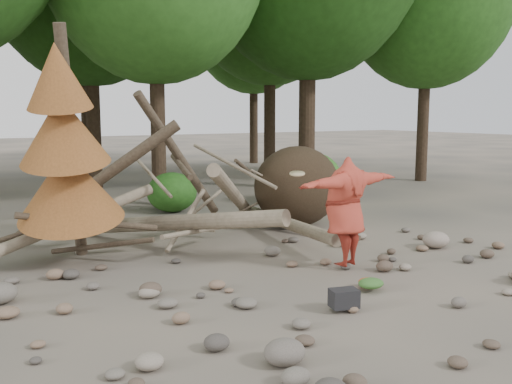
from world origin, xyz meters
TOP-DOWN VIEW (x-y plane):
  - ground at (0.00, 0.00)m, footprint 120.00×120.00m
  - deadfall_pile at (2.02, 4.24)m, footprint 8.55×5.24m
  - dead_conifer at (-3.12, 3.37)m, footprint 2.06×2.16m
  - bush_mid at (0.80, 7.80)m, footprint 1.40×1.40m
  - bush_right at (5.00, 7.00)m, footprint 2.00×2.00m
  - frisbee_thrower at (1.04, 0.68)m, footprint 2.46×0.95m
  - backpack at (-0.41, -1.00)m, footprint 0.45×0.36m
  - cloth_green at (0.55, -0.53)m, footprint 0.43×0.36m
  - cloth_orange at (0.61, -0.38)m, footprint 0.32×0.27m
  - boulder_front_left at (-2.10, -1.97)m, footprint 0.48×0.43m
  - boulder_mid_right at (3.71, 0.92)m, footprint 0.57×0.51m

SIDE VIEW (x-z plane):
  - ground at x=0.00m, z-range 0.00..0.00m
  - cloth_orange at x=0.61m, z-range 0.00..0.12m
  - cloth_green at x=0.55m, z-range 0.00..0.16m
  - backpack at x=-0.41m, z-range 0.00..0.26m
  - boulder_front_left at x=-2.10m, z-range 0.00..0.29m
  - boulder_mid_right at x=3.71m, z-range 0.00..0.34m
  - bush_mid at x=0.80m, z-range 0.00..1.12m
  - bush_right at x=5.00m, z-range 0.00..1.60m
  - deadfall_pile at x=2.02m, z-range -0.70..2.60m
  - frisbee_thrower at x=1.04m, z-range 0.08..2.03m
  - dead_conifer at x=-3.12m, z-range -0.06..4.29m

